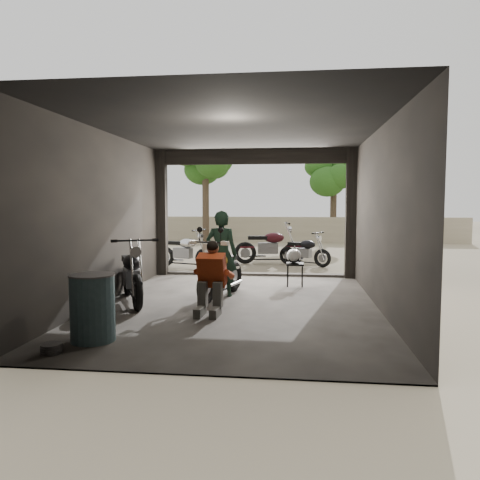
% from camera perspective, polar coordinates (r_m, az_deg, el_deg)
% --- Properties ---
extents(ground, '(80.00, 80.00, 0.00)m').
position_cam_1_polar(ground, '(8.61, -0.30, -8.03)').
color(ground, '#7A6D56').
rests_on(ground, ground).
extents(garage, '(7.00, 7.13, 3.20)m').
position_cam_1_polar(garage, '(8.97, 0.13, 0.74)').
color(garage, '#2D2B28').
rests_on(garage, ground).
extents(boundary_wall, '(18.00, 0.30, 1.20)m').
position_cam_1_polar(boundary_wall, '(22.40, 4.11, 1.30)').
color(boundary_wall, gray).
rests_on(boundary_wall, ground).
extents(tree_left, '(2.20, 2.20, 5.60)m').
position_cam_1_polar(tree_left, '(21.33, -4.24, 10.24)').
color(tree_left, '#382B1E').
rests_on(tree_left, ground).
extents(tree_right, '(2.20, 2.20, 5.00)m').
position_cam_1_polar(tree_right, '(22.47, 11.39, 8.78)').
color(tree_right, '#382B1E').
rests_on(tree_right, ground).
extents(main_bike, '(1.16, 1.90, 1.18)m').
position_cam_1_polar(main_bike, '(9.24, -2.33, -3.45)').
color(main_bike, beige).
rests_on(main_bike, ground).
extents(left_bike, '(1.50, 1.98, 1.24)m').
position_cam_1_polar(left_bike, '(8.99, -13.06, -3.58)').
color(left_bike, black).
rests_on(left_bike, ground).
extents(outside_bike_a, '(1.80, 1.16, 1.13)m').
position_cam_1_polar(outside_bike_a, '(13.55, -6.80, -1.02)').
color(outside_bike_a, black).
rests_on(outside_bike_a, ground).
extents(outside_bike_b, '(1.97, 1.03, 1.28)m').
position_cam_1_polar(outside_bike_b, '(14.34, 3.64, -0.39)').
color(outside_bike_b, '#3C0E15').
rests_on(outside_bike_b, ground).
extents(outside_bike_c, '(1.61, 1.31, 1.02)m').
position_cam_1_polar(outside_bike_c, '(14.01, 7.86, -1.06)').
color(outside_bike_c, black).
rests_on(outside_bike_c, ground).
extents(rider, '(0.65, 0.45, 1.72)m').
position_cam_1_polar(rider, '(9.31, -2.28, -1.70)').
color(rider, black).
rests_on(rider, ground).
extents(mechanic, '(0.65, 0.85, 1.19)m').
position_cam_1_polar(mechanic, '(7.84, -3.65, -4.84)').
color(mechanic, '#B43D18').
rests_on(mechanic, ground).
extents(stool, '(0.38, 0.38, 0.53)m').
position_cam_1_polar(stool, '(10.51, 6.73, -3.22)').
color(stool, black).
rests_on(stool, ground).
extents(helmet, '(0.37, 0.38, 0.31)m').
position_cam_1_polar(helmet, '(10.54, 6.57, -1.93)').
color(helmet, silver).
rests_on(helmet, stool).
extents(oil_drum, '(0.74, 0.74, 0.92)m').
position_cam_1_polar(oil_drum, '(6.64, -17.52, -7.99)').
color(oil_drum, '#3E5F68').
rests_on(oil_drum, ground).
extents(sign_post, '(0.81, 0.08, 2.42)m').
position_cam_1_polar(sign_post, '(11.75, 16.81, 3.18)').
color(sign_post, black).
rests_on(sign_post, ground).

